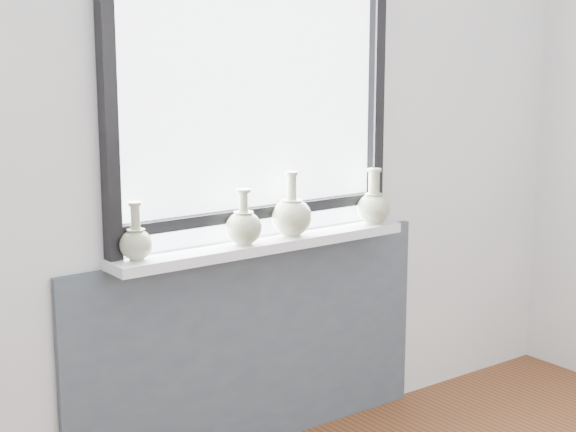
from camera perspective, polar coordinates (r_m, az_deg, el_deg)
back_wall at (r=3.51m, az=-2.53°, el=5.14°), size 3.60×0.02×2.60m
apron_panel at (r=3.68m, az=-2.15°, el=-8.48°), size 1.70×0.03×0.86m
windowsill at (r=3.50m, az=-1.56°, el=-1.84°), size 1.32×0.18×0.04m
window at (r=3.47m, az=-2.21°, el=7.41°), size 1.30×0.06×1.05m
vase_a at (r=3.20m, az=-9.79°, el=-1.65°), size 0.12×0.12×0.21m
vase_b at (r=3.40m, az=-2.88°, el=-0.65°), size 0.14×0.14×0.22m
vase_c at (r=3.55m, az=0.24°, el=0.06°), size 0.17×0.17×0.26m
vase_d at (r=3.81m, az=5.55°, el=0.68°), size 0.14×0.14×0.24m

